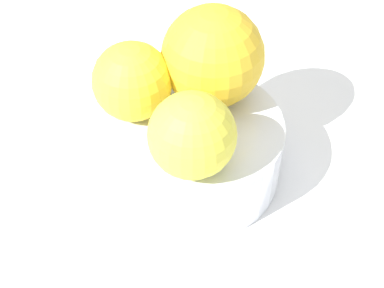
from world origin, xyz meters
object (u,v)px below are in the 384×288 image
object	(u,v)px
orange_in_bowl_0	(213,56)
orange_in_bowl_2	(132,81)
orange_in_bowl_1	(192,135)
fruit_bowl	(192,150)

from	to	relation	value
orange_in_bowl_0	orange_in_bowl_2	size ratio (longest dim) A/B	1.30
orange_in_bowl_1	orange_in_bowl_2	distance (cm)	7.43
fruit_bowl	orange_in_bowl_0	world-z (taller)	orange_in_bowl_0
orange_in_bowl_1	orange_in_bowl_2	world-z (taller)	same
fruit_bowl	orange_in_bowl_1	distance (cm)	7.45
orange_in_bowl_0	orange_in_bowl_2	bearing A→B (deg)	60.94
orange_in_bowl_2	orange_in_bowl_1	bearing A→B (deg)	172.36
fruit_bowl	orange_in_bowl_1	xyz separation A→B (cm)	(-3.02, 3.09, 6.07)
orange_in_bowl_1	orange_in_bowl_0	bearing A→B (deg)	-57.51
orange_in_bowl_0	orange_in_bowl_2	world-z (taller)	orange_in_bowl_0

